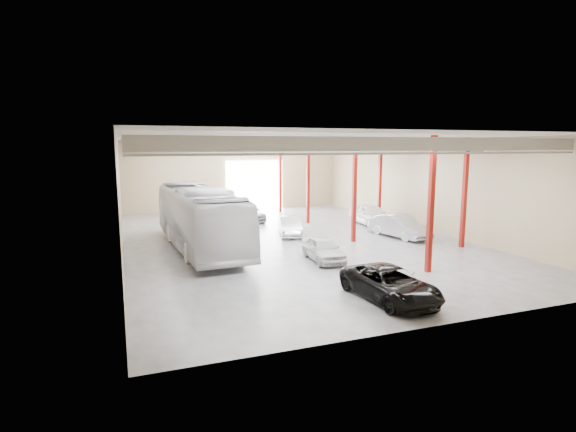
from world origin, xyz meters
TOP-DOWN VIEW (x-y plane):
  - depot_shell at (0.13, 0.48)m, footprint 22.12×32.12m
  - coach_bus at (-6.33, -0.19)m, footprint 3.92×14.17m
  - black_sedan at (-0.47, -13.00)m, footprint 2.65×5.19m
  - car_row_a at (-0.32, -6.00)m, footprint 1.90×4.10m
  - car_row_b at (0.49, 1.50)m, footprint 2.51×4.38m
  - car_row_c at (-0.73, 9.00)m, footprint 2.62×5.15m
  - car_right_near at (7.56, -1.90)m, footprint 2.55×5.12m
  - car_right_far at (8.30, 3.30)m, footprint 2.29×5.13m

SIDE VIEW (x-z plane):
  - car_row_a at x=-0.32m, z-range 0.00..1.36m
  - car_row_b at x=0.49m, z-range 0.00..1.37m
  - black_sedan at x=-0.47m, z-range 0.00..1.40m
  - car_row_c at x=-0.73m, z-range 0.00..1.43m
  - car_right_near at x=7.56m, z-range 0.00..1.61m
  - car_right_far at x=8.30m, z-range 0.00..1.71m
  - coach_bus at x=-6.33m, z-range 0.00..3.91m
  - depot_shell at x=0.13m, z-range 1.44..8.51m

